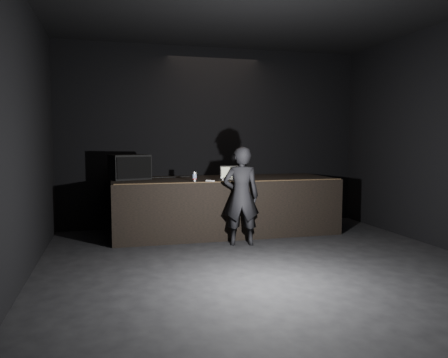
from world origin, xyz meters
TOP-DOWN VIEW (x-y plane):
  - ground at (0.00, 0.00)m, footprint 7.00×7.00m
  - room_walls at (0.00, 0.00)m, footprint 6.10×7.10m
  - stage_riser at (0.00, 2.73)m, footprint 4.00×1.50m
  - riser_lip at (0.00, 2.02)m, footprint 3.92×0.10m
  - stage_monitor at (-1.67, 2.91)m, footprint 0.76×0.64m
  - cable at (-1.06, 3.06)m, footprint 1.01×0.13m
  - laptop at (0.05, 2.45)m, footprint 0.37×0.34m
  - beer_can at (-0.64, 2.21)m, footprint 0.07×0.07m
  - plastic_cup at (0.51, 2.99)m, footprint 0.07×0.07m
  - wii_remote at (-0.40, 2.08)m, footprint 0.13×0.14m
  - person at (0.03, 1.71)m, footprint 0.64×0.49m

SIDE VIEW (x-z plane):
  - ground at x=0.00m, z-range 0.00..0.00m
  - stage_riser at x=0.00m, z-range 0.00..1.00m
  - person at x=0.03m, z-range 0.00..1.59m
  - riser_lip at x=0.00m, z-range 1.00..1.01m
  - cable at x=-1.06m, z-range 1.00..1.02m
  - wii_remote at x=-0.40m, z-range 1.00..1.03m
  - plastic_cup at x=0.51m, z-range 1.00..1.09m
  - laptop at x=0.05m, z-range 0.94..1.18m
  - beer_can at x=-0.64m, z-range 1.00..1.17m
  - stage_monitor at x=-1.67m, z-range 1.00..1.44m
  - room_walls at x=0.00m, z-range 0.26..3.78m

